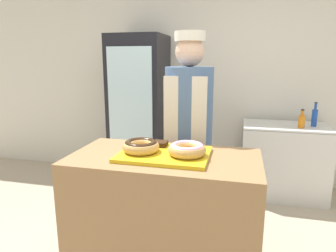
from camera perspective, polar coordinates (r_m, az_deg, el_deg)
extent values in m
cube|color=silver|center=(3.98, 7.07, 9.10)|extent=(8.00, 0.06, 2.70)
cube|color=#997047|center=(2.17, -0.66, -17.90)|extent=(1.24, 0.65, 0.96)
cube|color=yellow|center=(1.97, -0.70, -5.40)|extent=(0.58, 0.44, 0.02)
torus|color=tan|center=(1.98, -5.16, -3.92)|extent=(0.24, 0.24, 0.07)
torus|color=#331E0F|center=(1.97, -5.17, -3.38)|extent=(0.22, 0.22, 0.04)
torus|color=tan|center=(1.90, 3.64, -4.55)|extent=(0.24, 0.24, 0.07)
torus|color=#EFADC6|center=(1.90, 3.65, -4.00)|extent=(0.22, 0.22, 0.04)
cube|color=#382111|center=(2.11, -1.56, -3.36)|extent=(0.10, 0.10, 0.03)
cube|color=#382111|center=(2.08, 2.17, -3.61)|extent=(0.10, 0.10, 0.03)
cylinder|color=#4C4C51|center=(2.73, 3.76, -12.28)|extent=(0.29, 0.29, 0.87)
cylinder|color=#4C6B99|center=(2.51, 4.01, 3.71)|extent=(0.40, 0.40, 0.65)
cube|color=silver|center=(2.44, 3.11, -6.84)|extent=(0.34, 0.02, 1.37)
sphere|color=beige|center=(2.48, 4.17, 13.89)|extent=(0.24, 0.24, 0.24)
cylinder|color=white|center=(2.49, 4.22, 16.68)|extent=(0.25, 0.25, 0.08)
cube|color=black|center=(3.83, -5.39, 2.79)|extent=(0.65, 0.64, 1.88)
cube|color=silver|center=(3.51, -7.17, 2.50)|extent=(0.53, 0.02, 1.50)
cube|color=silver|center=(3.78, 21.09, -6.14)|extent=(0.94, 0.58, 0.85)
cube|color=gray|center=(3.68, 21.58, -0.12)|extent=(0.95, 0.58, 0.01)
cylinder|color=orange|center=(3.57, 24.09, 0.78)|extent=(0.07, 0.07, 0.14)
cylinder|color=orange|center=(3.56, 24.23, 2.30)|extent=(0.03, 0.03, 0.05)
cylinder|color=black|center=(3.55, 24.28, 2.83)|extent=(0.04, 0.04, 0.01)
cylinder|color=#1E4CB2|center=(3.70, 26.11, 1.37)|extent=(0.06, 0.06, 0.19)
cylinder|color=#1E4CB2|center=(3.68, 26.30, 3.36)|extent=(0.03, 0.03, 0.07)
cylinder|color=black|center=(3.68, 26.37, 4.00)|extent=(0.03, 0.03, 0.01)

